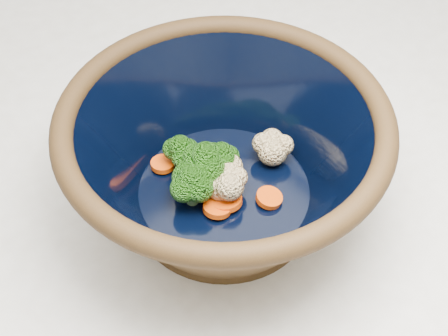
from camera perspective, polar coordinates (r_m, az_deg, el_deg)
name	(u,v)px	position (r m, az deg, el deg)	size (l,w,h in m)	color
mixing_bowl	(224,159)	(0.60, 0.00, 0.84)	(0.40, 0.40, 0.14)	black
vegetable_pile	(214,169)	(0.63, -0.90, -0.06)	(0.14, 0.13, 0.06)	#608442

